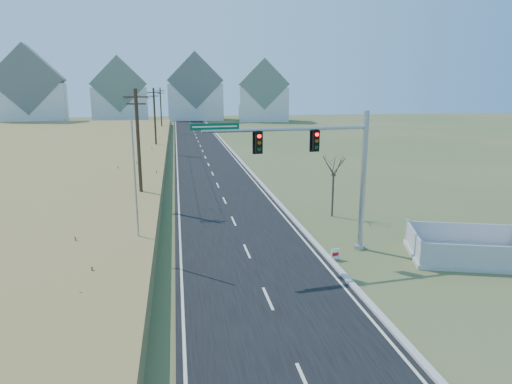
% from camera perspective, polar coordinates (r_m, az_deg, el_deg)
% --- Properties ---
extents(ground, '(260.00, 260.00, 0.00)m').
position_cam_1_polar(ground, '(22.34, 0.46, -11.07)').
color(ground, '#43572A').
rests_on(ground, ground).
extents(road, '(8.00, 180.00, 0.06)m').
position_cam_1_polar(road, '(70.75, -6.89, 5.52)').
color(road, black).
rests_on(road, ground).
extents(curb, '(0.30, 180.00, 0.18)m').
position_cam_1_polar(curb, '(71.08, -3.53, 5.67)').
color(curb, '#B2AFA8').
rests_on(curb, ground).
extents(reed_marsh, '(38.00, 110.00, 1.30)m').
position_cam_1_polar(reed_marsh, '(63.97, -28.41, 3.82)').
color(reed_marsh, olive).
rests_on(reed_marsh, ground).
extents(utility_pole_near, '(1.80, 0.26, 9.00)m').
position_cam_1_polar(utility_pole_near, '(35.46, -14.46, 5.41)').
color(utility_pole_near, '#422D1E').
rests_on(utility_pole_near, ground).
extents(utility_pole_mid, '(1.80, 0.26, 9.00)m').
position_cam_1_polar(utility_pole_mid, '(65.28, -12.52, 8.80)').
color(utility_pole_mid, '#422D1E').
rests_on(utility_pole_mid, ground).
extents(utility_pole_far, '(1.80, 0.26, 9.00)m').
position_cam_1_polar(utility_pole_far, '(95.21, -11.80, 10.05)').
color(utility_pole_far, '#422D1E').
rests_on(utility_pole_far, ground).
extents(condo_nw, '(17.69, 13.38, 19.05)m').
position_cam_1_polar(condo_nw, '(124.88, -26.40, 11.02)').
color(condo_nw, silver).
rests_on(condo_nw, ground).
extents(condo_nnw, '(14.93, 11.17, 17.03)m').
position_cam_1_polar(condo_nnw, '(128.88, -16.65, 11.49)').
color(condo_nnw, silver).
rests_on(condo_nnw, ground).
extents(condo_n, '(15.27, 10.20, 18.54)m').
position_cam_1_polar(condo_n, '(132.20, -7.64, 12.22)').
color(condo_n, silver).
rests_on(condo_n, ground).
extents(condo_ne, '(14.12, 10.51, 16.52)m').
position_cam_1_polar(condo_ne, '(126.33, 0.90, 11.95)').
color(condo_ne, silver).
rests_on(condo_ne, ground).
extents(traffic_signal_mast, '(9.86, 1.26, 7.87)m').
position_cam_1_polar(traffic_signal_mast, '(25.14, 9.49, 2.87)').
color(traffic_signal_mast, '#9EA0A5').
rests_on(traffic_signal_mast, ground).
extents(fence_enclosure, '(7.16, 5.88, 1.41)m').
position_cam_1_polar(fence_enclosure, '(27.59, 25.04, -6.94)').
color(fence_enclosure, '#B7B5AD').
rests_on(fence_enclosure, ground).
extents(open_sign, '(0.50, 0.17, 0.62)m').
position_cam_1_polar(open_sign, '(25.12, 9.86, -7.66)').
color(open_sign, white).
rests_on(open_sign, ground).
extents(flagpole, '(0.34, 0.34, 7.52)m').
position_cam_1_polar(flagpole, '(24.94, -14.70, -1.62)').
color(flagpole, '#B7B5AD').
rests_on(flagpole, ground).
extents(bare_tree, '(1.76, 1.76, 4.68)m').
position_cam_1_polar(bare_tree, '(32.60, 9.71, 3.37)').
color(bare_tree, '#4C3F33').
rests_on(bare_tree, ground).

